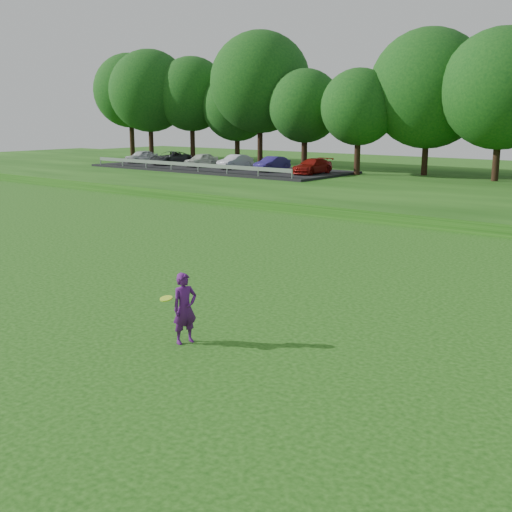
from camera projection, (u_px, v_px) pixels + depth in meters
The scene contains 5 objects.
ground at pixel (71, 318), 17.22m from camera, with size 140.00×140.00×0.00m, color #15430C.
berm at pixel (494, 191), 43.23m from camera, with size 130.00×30.00×0.60m, color #15430C.
walking_path at pixel (401, 222), 32.55m from camera, with size 130.00×1.60×0.04m, color gray.
parking_lot at pixel (216, 164), 56.72m from camera, with size 24.00×9.00×1.38m.
woman at pixel (185, 308), 15.20m from camera, with size 0.67×0.89×1.72m.
Camera 1 is at (14.11, -9.83, 5.34)m, focal length 45.00 mm.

